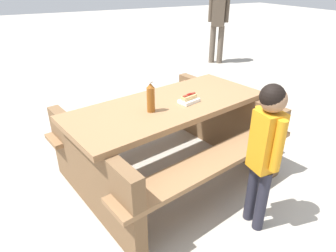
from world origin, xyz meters
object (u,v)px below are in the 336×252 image
picnic_table (168,134)px  hotdog_tray (189,99)px  bystander_adult (219,10)px  soda_bottle (151,97)px  child_in_coat (266,142)px

picnic_table → hotdog_tray: size_ratio=10.07×
hotdog_tray → bystander_adult: 4.24m
picnic_table → soda_bottle: soda_bottle is taller
picnic_table → bystander_adult: 4.34m
picnic_table → soda_bottle: bearing=-155.7°
picnic_table → hotdog_tray: hotdog_tray is taller
picnic_table → child_in_coat: bearing=-71.5°
picnic_table → child_in_coat: (0.30, -0.89, 0.29)m
picnic_table → child_in_coat: 0.98m
picnic_table → bystander_adult: (2.84, 3.22, 0.66)m
child_in_coat → soda_bottle: bearing=122.2°
soda_bottle → bystander_adult: bearing=47.4°
soda_bottle → picnic_table: bearing=24.3°
child_in_coat → bystander_adult: 4.84m
soda_bottle → child_in_coat: 0.95m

